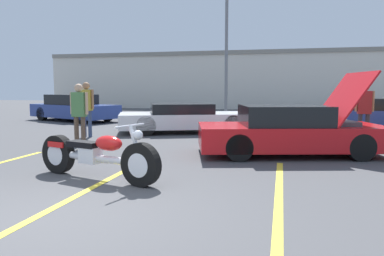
% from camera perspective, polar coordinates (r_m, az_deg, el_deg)
% --- Properties ---
extents(ground_plane, '(80.00, 80.00, 0.00)m').
position_cam_1_polar(ground_plane, '(4.95, -21.58, -12.91)').
color(ground_plane, '#474749').
extents(parking_stripe_middle, '(0.12, 5.05, 0.01)m').
position_cam_1_polar(parking_stripe_middle, '(6.40, -14.07, -8.33)').
color(parking_stripe_middle, yellow).
rests_on(parking_stripe_middle, ground).
extents(parking_stripe_back, '(0.12, 5.05, 0.01)m').
position_cam_1_polar(parking_stripe_back, '(5.70, 13.10, -10.09)').
color(parking_stripe_back, yellow).
rests_on(parking_stripe_back, ground).
extents(far_building, '(32.00, 4.20, 4.40)m').
position_cam_1_polar(far_building, '(30.23, 8.39, 7.42)').
color(far_building, beige).
rests_on(far_building, ground).
extents(light_pole, '(1.21, 0.28, 7.28)m').
position_cam_1_polar(light_pole, '(21.93, 5.49, 12.41)').
color(light_pole, slate).
rests_on(light_pole, ground).
extents(motorcycle, '(2.58, 1.01, 0.99)m').
position_cam_1_polar(motorcycle, '(6.70, -14.37, -4.05)').
color(motorcycle, black).
rests_on(motorcycle, ground).
extents(show_car_hood_open, '(4.62, 2.84, 1.96)m').
position_cam_1_polar(show_car_hood_open, '(9.16, 14.81, -0.44)').
color(show_car_hood_open, red).
rests_on(show_car_hood_open, ground).
extents(parked_car_mid_left_row, '(5.13, 3.54, 1.04)m').
position_cam_1_polar(parked_car_mid_left_row, '(13.45, -0.98, 1.54)').
color(parked_car_mid_left_row, white).
rests_on(parked_car_mid_left_row, ground).
extents(parked_car_left_row, '(5.08, 3.50, 1.28)m').
position_cam_1_polar(parked_car_left_row, '(19.12, -17.60, 2.87)').
color(parked_car_left_row, navy).
rests_on(parked_car_left_row, ground).
extents(parked_car_mid_right_row, '(4.86, 2.16, 1.18)m').
position_cam_1_polar(parked_car_mid_right_row, '(16.58, 24.67, 2.00)').
color(parked_car_mid_right_row, navy).
rests_on(parked_car_mid_right_row, ground).
extents(spectator_near_motorcycle, '(0.52, 0.23, 1.77)m').
position_cam_1_polar(spectator_near_motorcycle, '(12.56, -15.77, 3.48)').
color(spectator_near_motorcycle, '#38476B').
rests_on(spectator_near_motorcycle, ground).
extents(spectator_by_show_car, '(0.52, 0.22, 1.70)m').
position_cam_1_polar(spectator_by_show_car, '(10.42, -16.80, 2.69)').
color(spectator_by_show_car, brown).
rests_on(spectator_by_show_car, ground).
extents(spectator_midground, '(0.52, 0.23, 1.73)m').
position_cam_1_polar(spectator_midground, '(11.96, 24.78, 2.90)').
color(spectator_midground, '#333338').
rests_on(spectator_midground, ground).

